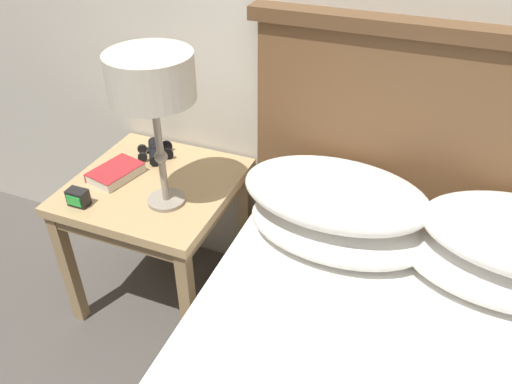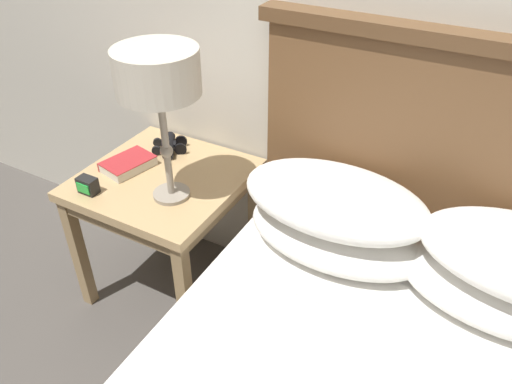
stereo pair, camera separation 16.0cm
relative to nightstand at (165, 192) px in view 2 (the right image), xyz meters
name	(u,v)px [view 2 (the right image)]	position (x,y,z in m)	size (l,w,h in m)	color
nightstand	(165,192)	(0.00, 0.00, 0.00)	(0.58, 0.58, 0.56)	tan
table_lamp	(158,77)	(0.11, -0.09, 0.52)	(0.26, 0.26, 0.53)	gray
book_on_nightstand	(128,164)	(-0.15, -0.02, 0.09)	(0.17, 0.21, 0.04)	silver
binoculars_pair	(169,146)	(-0.09, 0.16, 0.10)	(0.16, 0.16, 0.05)	black
alarm_clock	(88,185)	(-0.16, -0.21, 0.11)	(0.07, 0.05, 0.06)	black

